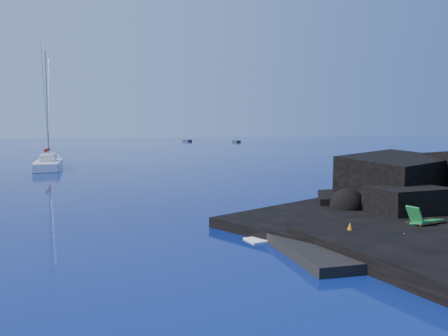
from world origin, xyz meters
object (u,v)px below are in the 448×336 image
at_px(sailboat, 49,169).
at_px(deck_chair, 427,216).
at_px(marker_cone, 350,230).
at_px(sunbather, 397,239).
at_px(distant_boat_b, 236,142).
at_px(distant_boat_a, 187,142).

xyz_separation_m(sailboat, deck_chair, (15.09, -38.73, 0.93)).
distance_m(sailboat, marker_cone, 40.23).
distance_m(deck_chair, sunbather, 2.86).
distance_m(sailboat, distant_boat_b, 96.01).
distance_m(deck_chair, marker_cone, 3.63).
distance_m(deck_chair, distant_boat_b, 124.09).
distance_m(deck_chair, distant_boat_a, 132.92).
xyz_separation_m(marker_cone, distant_boat_b, (43.32, 117.38, -0.63)).
bearing_deg(distant_boat_b, deck_chair, -106.32).
bearing_deg(distant_boat_b, marker_cone, -107.91).
bearing_deg(sunbather, distant_boat_a, 59.05).
height_order(sailboat, deck_chair, sailboat).
bearing_deg(distant_boat_a, sunbather, -110.43).
bearing_deg(deck_chair, marker_cone, 169.18).
bearing_deg(sunbather, distant_boat_b, 52.06).
xyz_separation_m(deck_chair, distant_boat_a, (26.80, 130.19, -0.93)).
relative_size(distant_boat_a, distant_boat_b, 1.06).
relative_size(deck_chair, distant_boat_b, 0.37).
height_order(sailboat, marker_cone, sailboat).
bearing_deg(deck_chair, distant_boat_b, 63.43).
height_order(deck_chair, distant_boat_b, deck_chair).
distance_m(distant_boat_a, distant_boat_b, 18.06).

